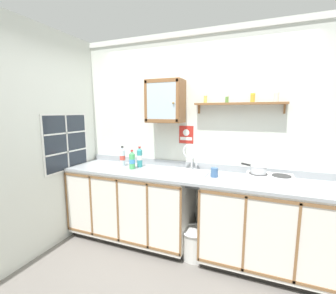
% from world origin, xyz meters
% --- Properties ---
extents(floor, '(6.18, 6.18, 0.00)m').
position_xyz_m(floor, '(0.00, 0.00, 0.00)').
color(floor, slate).
rests_on(floor, ground).
extents(back_wall, '(3.78, 0.07, 2.66)m').
position_xyz_m(back_wall, '(0.00, 0.69, 1.34)').
color(back_wall, silver).
rests_on(back_wall, ground).
extents(side_wall_left, '(0.05, 3.47, 2.66)m').
position_xyz_m(side_wall_left, '(-1.61, -0.27, 1.33)').
color(side_wall_left, silver).
rests_on(side_wall_left, ground).
extents(lower_cabinet_run, '(1.61, 0.64, 0.93)m').
position_xyz_m(lower_cabinet_run, '(-0.78, 0.35, 0.47)').
color(lower_cabinet_run, black).
rests_on(lower_cabinet_run, ground).
extents(lower_cabinet_run_right, '(1.38, 0.64, 0.93)m').
position_xyz_m(lower_cabinet_run_right, '(0.89, 0.35, 0.47)').
color(lower_cabinet_run_right, black).
rests_on(lower_cabinet_run_right, ground).
extents(countertop, '(3.14, 0.66, 0.03)m').
position_xyz_m(countertop, '(0.00, 0.35, 0.94)').
color(countertop, '#9EA3A8').
rests_on(countertop, lower_cabinet_run).
extents(backsplash, '(3.14, 0.02, 0.08)m').
position_xyz_m(backsplash, '(0.00, 0.66, 1.00)').
color(backsplash, '#9EA3A8').
rests_on(backsplash, countertop).
extents(sink, '(0.52, 0.48, 0.44)m').
position_xyz_m(sink, '(-0.05, 0.40, 0.95)').
color(sink, silver).
rests_on(sink, countertop).
extents(hot_plate_stove, '(0.47, 0.33, 0.07)m').
position_xyz_m(hot_plate_stove, '(0.87, 0.39, 0.99)').
color(hot_plate_stove, silver).
rests_on(hot_plate_stove, countertop).
extents(saucepan, '(0.27, 0.22, 0.08)m').
position_xyz_m(saucepan, '(0.76, 0.42, 1.07)').
color(saucepan, silver).
rests_on(saucepan, hot_plate_stove).
extents(bottle_water_clear_0, '(0.07, 0.07, 0.27)m').
position_xyz_m(bottle_water_clear_0, '(-0.94, 0.43, 1.08)').
color(bottle_water_clear_0, silver).
rests_on(bottle_water_clear_0, countertop).
extents(bottle_soda_green_1, '(0.08, 0.08, 0.25)m').
position_xyz_m(bottle_soda_green_1, '(-0.74, 0.34, 1.07)').
color(bottle_soda_green_1, '#4CB266').
rests_on(bottle_soda_green_1, countertop).
extents(bottle_detergent_teal_2, '(0.07, 0.07, 0.27)m').
position_xyz_m(bottle_detergent_teal_2, '(-0.70, 0.47, 1.08)').
color(bottle_detergent_teal_2, teal).
rests_on(bottle_detergent_teal_2, countertop).
extents(mug, '(0.08, 0.12, 0.10)m').
position_xyz_m(mug, '(0.30, 0.36, 1.01)').
color(mug, '#3F6699').
rests_on(mug, countertop).
extents(wall_cabinet, '(0.46, 0.29, 0.53)m').
position_xyz_m(wall_cabinet, '(-0.37, 0.54, 1.81)').
color(wall_cabinet, brown).
extents(spice_shelf, '(1.01, 0.14, 0.23)m').
position_xyz_m(spice_shelf, '(0.52, 0.60, 1.78)').
color(spice_shelf, brown).
extents(warning_sign, '(0.19, 0.01, 0.23)m').
position_xyz_m(warning_sign, '(-0.13, 0.66, 1.39)').
color(warning_sign, '#B2261E').
extents(window, '(0.03, 0.72, 0.74)m').
position_xyz_m(window, '(-1.58, 0.11, 1.29)').
color(window, '#262D38').
extents(trash_bin, '(0.31, 0.31, 0.35)m').
position_xyz_m(trash_bin, '(0.11, 0.24, 0.18)').
color(trash_bin, silver).
rests_on(trash_bin, ground).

